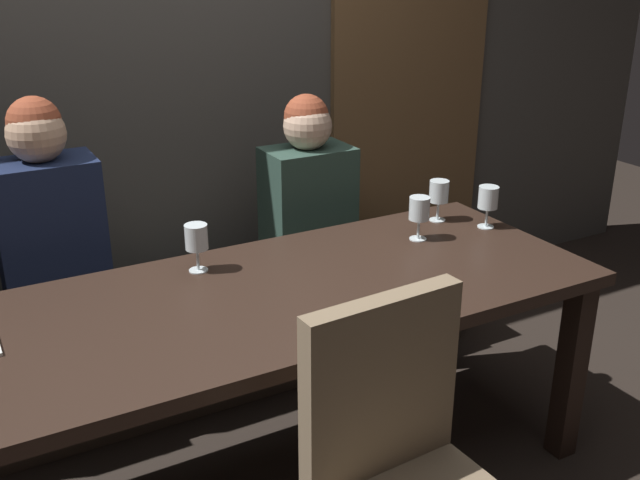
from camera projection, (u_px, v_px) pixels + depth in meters
The scene contains 11 objects.
back_wall_tiled at pixel (133, 12), 3.00m from camera, with size 6.00×0.12×3.00m, color #4C4944.
arched_door at pixel (412, 31), 3.60m from camera, with size 0.90×0.05×2.55m.
dining_table at pixel (264, 319), 2.32m from camera, with size 2.20×0.84×0.74m.
banquette_bench at pixel (196, 341), 3.05m from camera, with size 2.50×0.44×0.45m.
chair_near_side at pixel (406, 471), 1.79m from camera, with size 0.46×0.46×0.98m.
diner_bearded at pixel (49, 221), 2.60m from camera, with size 0.36×0.24×0.84m.
diner_far_end at pixel (308, 189), 3.07m from camera, with size 0.36×0.24×0.75m.
wine_glass_near_left at pixel (439, 193), 2.87m from camera, with size 0.08×0.08×0.16m.
wine_glass_end_left at pixel (419, 211), 2.68m from camera, with size 0.08×0.08×0.16m.
wine_glass_center_front at pixel (488, 199), 2.80m from camera, with size 0.08×0.08×0.16m.
wine_glass_far_left at pixel (196, 239), 2.42m from camera, with size 0.08×0.08×0.16m.
Camera 1 is at (-0.84, -1.90, 1.74)m, focal length 41.28 mm.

